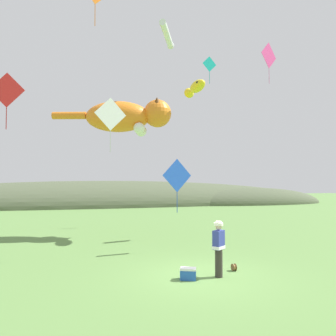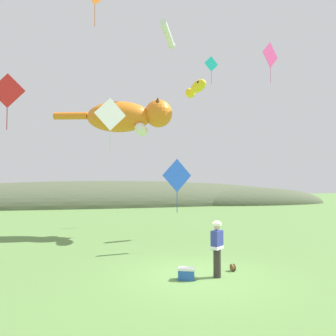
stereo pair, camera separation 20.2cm
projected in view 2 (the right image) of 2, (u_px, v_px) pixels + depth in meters
The scene contains 13 objects.
ground_plane at pixel (201, 276), 10.52m from camera, with size 120.00×120.00×0.00m, color #5B8442.
distant_hill_ridge at pixel (127, 205), 42.56m from camera, with size 62.54×12.93×6.23m.
festival_attendant at pixel (217, 247), 10.43m from camera, with size 0.49×0.46×1.77m.
kite_spool at pixel (233, 267), 11.12m from camera, with size 0.12×0.24×0.24m.
picnic_cooler at pixel (186, 274), 10.15m from camera, with size 0.58×0.50×0.36m.
kite_giant_cat at pixel (127, 117), 18.90m from camera, with size 6.67×2.98×2.09m.
kite_fish_windsock at pixel (197, 87), 18.64m from camera, with size 0.67×2.31×0.71m.
kite_tube_streamer at pixel (168, 35), 18.76m from camera, with size 1.66×2.98×0.44m.
kite_diamond_white at pixel (110, 115), 13.55m from camera, with size 1.34×0.33×2.27m.
kite_diamond_pink at pixel (270, 55), 19.16m from camera, with size 1.41×0.67×2.45m.
kite_diamond_blue at pixel (177, 176), 14.40m from camera, with size 1.43×0.37×2.37m.
kite_diamond_teal at pixel (211, 64), 24.15m from camera, with size 1.16×0.17×2.06m.
kite_diamond_red at pixel (8, 91), 13.43m from camera, with size 1.42×0.30×2.34m.
Camera 2 is at (-3.83, -10.00, 3.05)m, focal length 35.00 mm.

